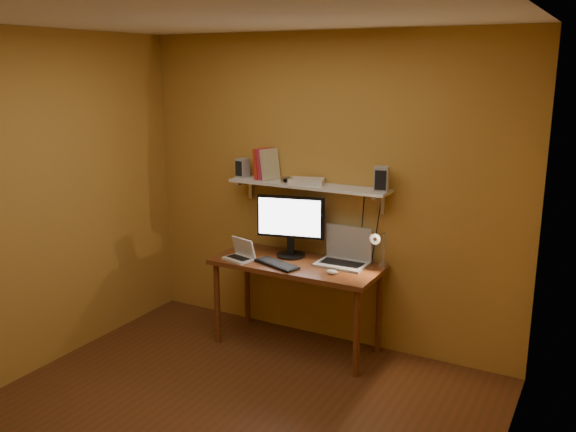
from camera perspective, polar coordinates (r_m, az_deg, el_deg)
The scene contains 14 objects.
room at distance 3.77m, azimuth -6.93°, elevation -1.92°, with size 3.44×3.24×2.64m.
desk at distance 5.05m, azimuth 0.82°, elevation -5.28°, with size 1.40×0.60×0.75m.
wall_shelf at distance 5.04m, azimuth 1.87°, elevation 2.84°, with size 1.40×0.25×0.21m.
monitor at distance 5.10m, azimuth 0.25°, elevation -0.65°, with size 0.57×0.29×0.52m.
laptop at distance 5.00m, azimuth 5.36°, elevation -3.58°, with size 0.40×0.29×0.30m.
netbook at distance 5.10m, azimuth -4.44°, elevation -3.52°, with size 0.27×0.23×0.18m.
keyboard at distance 4.94m, azimuth -1.04°, elevation -4.53°, with size 0.41×0.14×0.02m, color black.
mouse at distance 4.75m, azimuth 4.15°, elevation -5.25°, with size 0.09×0.06×0.03m, color silver.
desk_lamp at distance 4.82m, azimuth 8.50°, elevation -2.71°, with size 0.09×0.23×0.38m.
speaker_left at distance 5.34m, azimuth -4.28°, elevation 4.51°, with size 0.09×0.09×0.17m, color #999CA1.
speaker_right at distance 4.76m, azimuth 8.74°, elevation 3.44°, with size 0.11×0.11×0.19m, color #999CA1.
books at distance 5.23m, azimuth -2.05°, elevation 4.89°, with size 0.19×0.19×0.27m.
shelf_camera at distance 5.04m, azimuth -0.14°, elevation 3.38°, with size 0.10×0.04×0.06m.
router at distance 5.02m, azimuth 1.74°, elevation 3.26°, with size 0.28×0.19×0.05m, color silver.
Camera 1 is at (2.12, -2.95, 2.31)m, focal length 38.00 mm.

